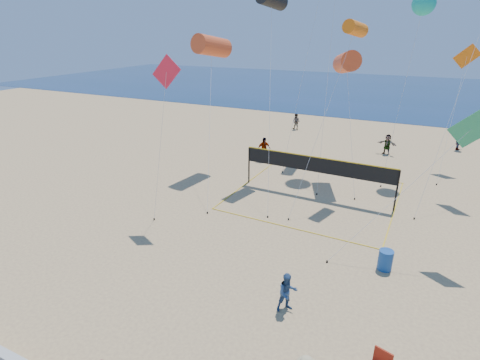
% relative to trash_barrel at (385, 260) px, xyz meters
% --- Properties ---
extents(ground, '(120.00, 120.00, 0.00)m').
position_rel_trash_barrel_xyz_m(ground, '(-5.09, -7.50, -0.46)').
color(ground, tan).
rests_on(ground, ground).
extents(ocean, '(140.00, 50.00, 0.03)m').
position_rel_trash_barrel_xyz_m(ocean, '(-5.09, 54.50, -0.44)').
color(ocean, '#102B4C').
rests_on(ocean, ground).
extents(bystander_a, '(0.97, 0.95, 1.57)m').
position_rel_trash_barrel_xyz_m(bystander_a, '(-3.01, -4.29, 0.33)').
color(bystander_a, '#33527F').
rests_on(bystander_a, ground).
extents(far_person_0, '(1.11, 1.12, 1.90)m').
position_rel_trash_barrel_xyz_m(far_person_0, '(-10.32, 11.25, 0.49)').
color(far_person_0, gray).
rests_on(far_person_0, ground).
extents(far_person_1, '(1.64, 0.86, 1.69)m').
position_rel_trash_barrel_xyz_m(far_person_1, '(-1.67, 17.30, 0.39)').
color(far_person_1, gray).
rests_on(far_person_1, ground).
extents(far_person_3, '(0.90, 0.76, 1.65)m').
position_rel_trash_barrel_xyz_m(far_person_3, '(-11.07, 21.98, 0.36)').
color(far_person_3, gray).
rests_on(far_person_3, ground).
extents(far_person_4, '(1.13, 1.29, 1.74)m').
position_rel_trash_barrel_xyz_m(far_person_4, '(3.86, 21.23, 0.41)').
color(far_person_4, gray).
rests_on(far_person_4, ground).
extents(trash_barrel, '(0.80, 0.80, 0.92)m').
position_rel_trash_barrel_xyz_m(trash_barrel, '(0.00, 0.00, 0.00)').
color(trash_barrel, '#164794').
rests_on(trash_barrel, ground).
extents(volleyball_net, '(9.87, 9.73, 2.56)m').
position_rel_trash_barrel_xyz_m(volleyball_net, '(-4.81, 6.39, 1.30)').
color(volleyball_net, black).
rests_on(volleyball_net, ground).
extents(kite_0, '(4.31, 8.65, 9.54)m').
position_rel_trash_barrel_xyz_m(kite_0, '(-13.08, 8.23, 8.24)').
color(kite_0, '#D84D23').
rests_on(kite_0, ground).
extents(kite_2, '(2.29, 6.12, 10.29)m').
position_rel_trash_barrel_xyz_m(kite_2, '(-3.62, 7.61, 9.32)').
color(kite_2, orange).
rests_on(kite_2, ground).
extents(kite_3, '(1.74, 1.10, 8.68)m').
position_rel_trash_barrel_xyz_m(kite_3, '(-11.12, 0.19, 7.02)').
color(kite_3, red).
rests_on(kite_3, ground).
extents(kite_4, '(5.62, 3.32, 6.84)m').
position_rel_trash_barrel_xyz_m(kite_4, '(2.13, 2.37, 5.24)').
color(kite_4, '#309E60').
rests_on(kite_4, ground).
extents(kite_7, '(1.56, 4.23, 11.97)m').
position_rel_trash_barrel_xyz_m(kite_7, '(-0.54, 13.05, 10.79)').
color(kite_7, '#15B1A4').
rests_on(kite_7, ground).
extents(kite_9, '(1.76, 5.16, 8.87)m').
position_rel_trash_barrel_xyz_m(kite_9, '(2.66, 16.34, 7.16)').
color(kite_9, orange).
rests_on(kite_9, ground).
extents(kite_10, '(3.11, 4.96, 8.63)m').
position_rel_trash_barrel_xyz_m(kite_10, '(-4.36, 10.11, 7.35)').
color(kite_10, '#D84D23').
rests_on(kite_10, ground).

